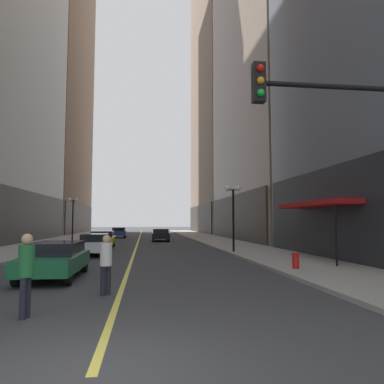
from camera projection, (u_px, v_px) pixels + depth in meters
The scene contains 18 objects.
ground_plane at pixel (138, 241), 39.50m from camera, with size 200.00×200.00×0.00m, color #38383A.
sidewalk_left at pixel (60, 241), 38.46m from camera, with size 4.50×78.00×0.15m, color #9E9991.
sidewalk_right at pixel (213, 240), 40.56m from camera, with size 4.50×78.00×0.15m, color #9E9991.
lane_centre_stripe at pixel (138, 241), 39.50m from camera, with size 0.16×70.00×0.01m, color #E5D64C.
building_left_far at pixel (55, 30), 65.15m from camera, with size 10.51×26.00×72.89m.
building_right_mid at pixel (283, 21), 43.20m from camera, with size 12.53×24.00×51.77m.
storefront_awning_right at pixel (316, 204), 19.29m from camera, with size 1.60×6.73×3.12m.
car_green at pixel (56, 259), 13.48m from camera, with size 1.85×4.53×1.32m.
car_white at pixel (95, 244), 22.62m from camera, with size 2.00×4.55×1.32m.
car_yellow at pixel (102, 238), 29.29m from camera, with size 2.05×4.66×1.32m.
car_black at pixel (161, 234), 38.76m from camera, with size 1.87×4.70×1.32m.
car_blue at pixel (119, 232), 46.68m from camera, with size 1.88×4.05×1.32m.
pedestrian_in_green_parka at pixel (26, 268), 7.95m from camera, with size 0.43×0.43×1.83m.
pedestrian_in_white_shirt at pixel (106, 260), 10.44m from camera, with size 0.45×0.45×1.70m.
traffic_light_near_right at pixel (351, 149), 8.32m from camera, with size 3.43×0.35×5.65m.
street_lamp_left_far at pixel (73, 210), 36.03m from camera, with size 1.06×0.36×4.43m.
street_lamp_right_mid at pixel (233, 204), 23.75m from camera, with size 1.06×0.36×4.43m.
fire_hydrant_right at pixel (296, 262), 15.04m from camera, with size 0.28×0.28×0.80m, color red.
Camera 1 is at (0.70, -5.22, 2.10)m, focal length 34.07 mm.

